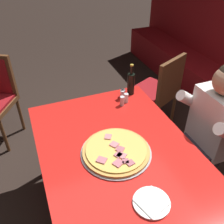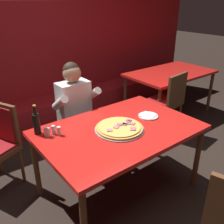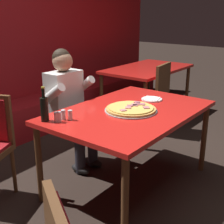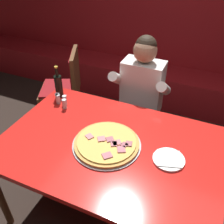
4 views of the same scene
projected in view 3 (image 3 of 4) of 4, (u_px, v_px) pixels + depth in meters
ground_plane at (128, 183)px, 3.11m from camera, size 24.00×24.00×0.00m
booth_bench at (13, 122)px, 4.12m from camera, size 6.46×0.48×0.46m
main_dining_table at (130, 117)px, 2.89m from camera, size 1.55×1.04×0.77m
pizza at (131, 109)px, 2.84m from camera, size 0.48×0.48×0.05m
plate_white_paper at (152, 99)px, 3.19m from camera, size 0.21×0.21×0.02m
beer_bottle at (44, 108)px, 2.56m from camera, size 0.07×0.07×0.29m
shaker_parmesan at (56, 118)px, 2.56m from camera, size 0.04×0.04×0.09m
shaker_black_pepper at (63, 115)px, 2.61m from camera, size 0.04×0.04×0.09m
shaker_oregano at (59, 117)px, 2.56m from camera, size 0.04×0.04×0.09m
shaker_red_pepper_flakes at (70, 116)px, 2.60m from camera, size 0.04×0.04×0.09m
diner_seated_blue_shirt at (70, 104)px, 3.30m from camera, size 0.53×0.53×1.27m
dining_chair_near_right at (154, 92)px, 4.33m from camera, size 0.49×0.49×0.96m
background_dining_table at (148, 72)px, 4.97m from camera, size 1.50×0.90×0.77m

